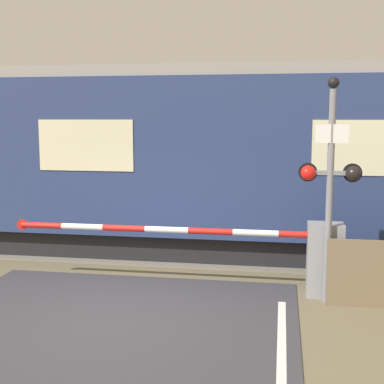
% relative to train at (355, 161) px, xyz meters
% --- Properties ---
extents(ground_plane, '(80.00, 80.00, 0.00)m').
position_rel_train_xyz_m(ground_plane, '(-4.01, -4.34, -2.08)').
color(ground_plane, '#6B6047').
extents(track_bed, '(36.00, 3.20, 0.13)m').
position_rel_train_xyz_m(track_bed, '(-4.01, 0.00, -2.06)').
color(track_bed, slate).
rests_on(track_bed, ground_plane).
extents(train, '(19.93, 3.12, 4.07)m').
position_rel_train_xyz_m(train, '(0.00, 0.00, 0.00)').
color(train, black).
rests_on(train, ground_plane).
extents(crossing_barrier, '(5.88, 0.44, 1.26)m').
position_rel_train_xyz_m(crossing_barrier, '(-1.25, -2.84, -1.38)').
color(crossing_barrier, gray).
rests_on(crossing_barrier, ground_plane).
extents(signal_post, '(1.00, 0.26, 3.65)m').
position_rel_train_xyz_m(signal_post, '(-0.78, -3.17, -0.01)').
color(signal_post, gray).
rests_on(signal_post, ground_plane).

